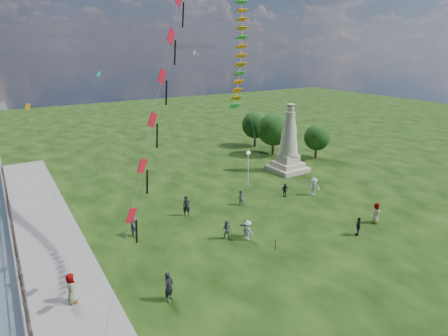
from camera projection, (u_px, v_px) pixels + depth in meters
ground at (445, 160)px, 52.49m from camera, size 106.50×160.00×0.60m
waterfront at (40, 275)px, 25.60m from camera, size 200.00×200.00×1.51m
statue at (288, 147)px, 45.89m from camera, size 4.16×4.16×8.36m
lamppost at (248, 161)px, 40.50m from camera, size 0.38×0.38×4.15m
tree_row at (276, 130)px, 54.02m from camera, size 8.34×13.45×6.02m
person_0 at (169, 287)px, 22.69m from camera, size 0.84×0.75×1.94m
person_1 at (227, 230)px, 29.98m from camera, size 0.91×0.95×1.67m
person_2 at (248, 230)px, 29.97m from camera, size 0.86×1.17×1.63m
person_3 at (358, 226)px, 30.68m from camera, size 1.04×0.92×1.59m
person_4 at (376, 213)px, 32.74m from camera, size 1.06×0.84×1.90m
person_5 at (133, 226)px, 30.55m from camera, size 0.99×1.68×1.70m
person_6 at (187, 206)px, 34.19m from camera, size 0.80×0.64×1.93m
person_7 at (240, 197)px, 36.62m from camera, size 0.81×0.56×1.54m
person_8 at (314, 187)px, 38.93m from camera, size 1.35×1.29×1.91m
person_9 at (285, 190)px, 38.61m from camera, size 0.93×0.59×1.47m
person_10 at (72, 289)px, 22.42m from camera, size 0.74×1.03×1.94m
person_11 at (246, 228)px, 30.41m from camera, size 0.63×1.43×1.53m
red_kite_train at (162, 84)px, 22.02m from camera, size 10.14×9.35×20.51m
small_kites at (185, 54)px, 41.66m from camera, size 30.52×17.56×24.81m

